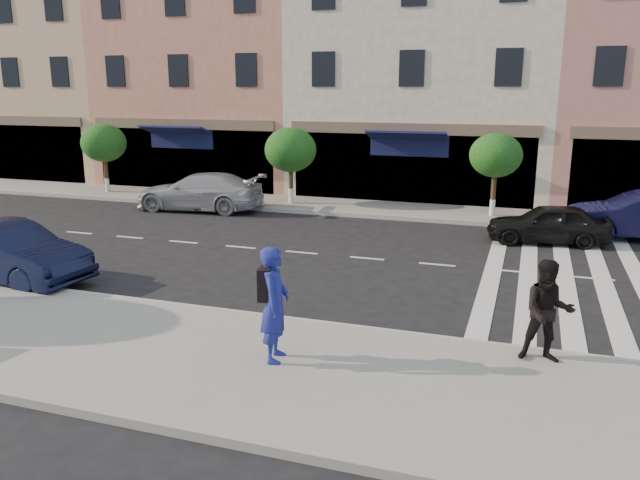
{
  "coord_description": "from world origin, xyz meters",
  "views": [
    {
      "loc": [
        4.28,
        -12.73,
        4.76
      ],
      "look_at": [
        -0.15,
        0.26,
        1.4
      ],
      "focal_mm": 35.0,
      "sensor_mm": 36.0,
      "label": 1
    }
  ],
  "objects_px": {
    "walker": "(548,312)",
    "car_near_mid": "(7,253)",
    "photographer": "(275,304)",
    "car_far_left": "(200,192)",
    "car_far_mid": "(548,224)"
  },
  "relations": [
    {
      "from": "car_far_mid",
      "to": "car_near_mid",
      "type": "bearing_deg",
      "value": -63.51
    },
    {
      "from": "photographer",
      "to": "walker",
      "type": "relative_size",
      "value": 1.12
    },
    {
      "from": "car_near_mid",
      "to": "car_far_mid",
      "type": "distance_m",
      "value": 15.5
    },
    {
      "from": "photographer",
      "to": "car_far_mid",
      "type": "height_order",
      "value": "photographer"
    },
    {
      "from": "walker",
      "to": "car_near_mid",
      "type": "distance_m",
      "value": 12.77
    },
    {
      "from": "walker",
      "to": "car_far_mid",
      "type": "height_order",
      "value": "walker"
    },
    {
      "from": "photographer",
      "to": "walker",
      "type": "height_order",
      "value": "photographer"
    },
    {
      "from": "car_near_mid",
      "to": "car_far_mid",
      "type": "height_order",
      "value": "car_near_mid"
    },
    {
      "from": "walker",
      "to": "photographer",
      "type": "bearing_deg",
      "value": -169.96
    },
    {
      "from": "car_near_mid",
      "to": "photographer",
      "type": "bearing_deg",
      "value": -100.64
    },
    {
      "from": "photographer",
      "to": "car_far_left",
      "type": "relative_size",
      "value": 0.4
    },
    {
      "from": "walker",
      "to": "car_far_left",
      "type": "bearing_deg",
      "value": 131.77
    },
    {
      "from": "photographer",
      "to": "walker",
      "type": "xyz_separation_m",
      "value": [
        4.42,
        1.44,
        -0.11
      ]
    },
    {
      "from": "walker",
      "to": "car_near_mid",
      "type": "height_order",
      "value": "walker"
    },
    {
      "from": "walker",
      "to": "car_far_left",
      "type": "relative_size",
      "value": 0.35
    }
  ]
}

